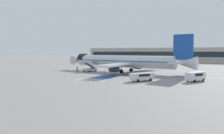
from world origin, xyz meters
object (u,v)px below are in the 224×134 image
baggage_cart (127,73)px  service_van_0 (195,76)px  fuel_tanker (160,63)px  traffic_cone_1 (136,73)px  ground_crew_0 (77,69)px  traffic_cone_0 (104,72)px  terminal_building (168,55)px  airliner (124,61)px  ground_crew_1 (112,69)px  service_van_1 (142,76)px  boarding_stairs_forward (90,69)px

baggage_cart → service_van_0: bearing=173.0°
fuel_tanker → traffic_cone_1: size_ratio=17.79×
ground_crew_0 → traffic_cone_0: bearing=-65.5°
traffic_cone_0 → terminal_building: size_ratio=0.01×
airliner → traffic_cone_0: 6.99m
airliner → ground_crew_1: airliner is taller
airliner → service_van_1: airliner is taller
fuel_tanker → ground_crew_1: 30.47m
airliner → traffic_cone_1: (5.12, -4.58, -3.14)m
baggage_cart → traffic_cone_0: baggage_cart is taller
airliner → service_van_0: size_ratio=8.51×
airliner → service_van_1: 21.03m
boarding_stairs_forward → traffic_cone_1: boarding_stairs_forward is taller
boarding_stairs_forward → terminal_building: terminal_building is taller
baggage_cart → traffic_cone_1: baggage_cart is taller
service_van_0 → ground_crew_0: (-36.39, 12.03, -0.30)m
service_van_0 → service_van_1: service_van_0 is taller
ground_crew_1 → traffic_cone_1: ground_crew_1 is taller
airliner → service_van_1: size_ratio=8.36×
fuel_tanker → baggage_cart: fuel_tanker is taller
service_van_0 → baggage_cart: size_ratio=1.74×
boarding_stairs_forward → service_van_0: 34.46m
baggage_cart → traffic_cone_0: bearing=3.5°
baggage_cart → ground_crew_1: size_ratio=1.67×
airliner → ground_crew_1: bearing=151.4°
boarding_stairs_forward → ground_crew_0: size_ratio=3.41×
ground_crew_1 → traffic_cone_1: size_ratio=3.11×
airliner → boarding_stairs_forward: (-10.85, -1.95, -2.45)m
baggage_cart → ground_crew_1: bearing=-6.9°
airliner → terminal_building: (4.43, 76.62, 1.01)m
airliner → terminal_building: 76.76m
service_van_0 → traffic_cone_0: service_van_0 is taller
ground_crew_0 → terminal_building: (19.64, 79.27, 3.51)m
airliner → fuel_tanker: size_ratio=4.31×
airliner → terminal_building: bearing=10.1°
airliner → traffic_cone_1: 7.55m
boarding_stairs_forward → baggage_cart: size_ratio=1.88×
terminal_building → ground_crew_0: bearing=-103.9°
fuel_tanker → traffic_cone_1: (-2.09, -30.37, -1.36)m
terminal_building → ground_crew_1: bearing=-95.1°
boarding_stairs_forward → terminal_building: 80.12m
ground_crew_0 → airliner: bearing=-50.8°
boarding_stairs_forward → fuel_tanker: (18.05, 27.74, 0.67)m
service_van_1 → ground_crew_1: (-12.89, 15.25, -0.08)m
airliner → baggage_cart: airliner is taller
fuel_tanker → terminal_building: terminal_building is taller
traffic_cone_0 → traffic_cone_1: 10.40m
baggage_cart → boarding_stairs_forward: bearing=3.7°
ground_crew_0 → ground_crew_1: bearing=-62.4°
fuel_tanker → airliner: bearing=-97.1°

